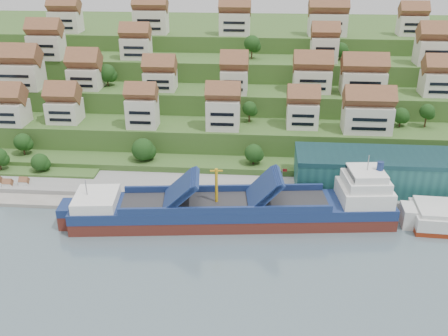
{
  "coord_description": "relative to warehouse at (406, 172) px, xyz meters",
  "views": [
    {
      "loc": [
        11.9,
        -109.4,
        65.22
      ],
      "look_at": [
        2.28,
        14.0,
        8.0
      ],
      "focal_mm": 40.0,
      "sensor_mm": 36.0,
      "label": 1
    }
  ],
  "objects": [
    {
      "name": "warehouse",
      "position": [
        0.0,
        0.0,
        0.0
      ],
      "size": [
        60.0,
        15.0,
        10.0
      ],
      "primitive_type": "cube",
      "color": "#205755",
      "rests_on": "quay"
    },
    {
      "name": "hillside",
      "position": [
        -52.0,
        86.55,
        3.46
      ],
      "size": [
        260.0,
        128.0,
        31.0
      ],
      "color": "#2D4C1E",
      "rests_on": "ground"
    },
    {
      "name": "pebble_beach",
      "position": [
        -110.0,
        -5.0,
        -6.7
      ],
      "size": [
        45.0,
        20.0,
        1.0
      ],
      "primitive_type": "cube",
      "color": "gray",
      "rests_on": "ground"
    },
    {
      "name": "hillside_village",
      "position": [
        -55.63,
        44.24,
        17.4
      ],
      "size": [
        154.7,
        63.82,
        28.95
      ],
      "color": "beige",
      "rests_on": "ground"
    },
    {
      "name": "quay",
      "position": [
        -32.0,
        -2.0,
        -6.1
      ],
      "size": [
        180.0,
        14.0,
        2.2
      ],
      "primitive_type": "cube",
      "color": "gray",
      "rests_on": "ground"
    },
    {
      "name": "ground",
      "position": [
        -52.0,
        -17.0,
        -7.2
      ],
      "size": [
        300.0,
        300.0,
        0.0
      ],
      "primitive_type": "plane",
      "color": "slate",
      "rests_on": "ground"
    },
    {
      "name": "flagpole",
      "position": [
        -33.89,
        -7.0,
        -0.32
      ],
      "size": [
        1.28,
        0.16,
        8.0
      ],
      "color": "gray",
      "rests_on": "quay"
    },
    {
      "name": "beach_huts",
      "position": [
        -112.0,
        -6.25,
        -5.1
      ],
      "size": [
        14.4,
        3.7,
        2.2
      ],
      "color": "white",
      "rests_on": "pebble_beach"
    },
    {
      "name": "hillside_trees",
      "position": [
        -60.61,
        29.03,
        9.76
      ],
      "size": [
        132.85,
        62.14,
        30.41
      ],
      "color": "#1C4216",
      "rests_on": "ground"
    },
    {
      "name": "cargo_ship",
      "position": [
        -44.11,
        -17.59,
        -3.85
      ],
      "size": [
        80.4,
        20.78,
        17.66
      ],
      "rotation": [
        0.0,
        0.0,
        0.11
      ],
      "color": "#56221A",
      "rests_on": "ground"
    }
  ]
}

